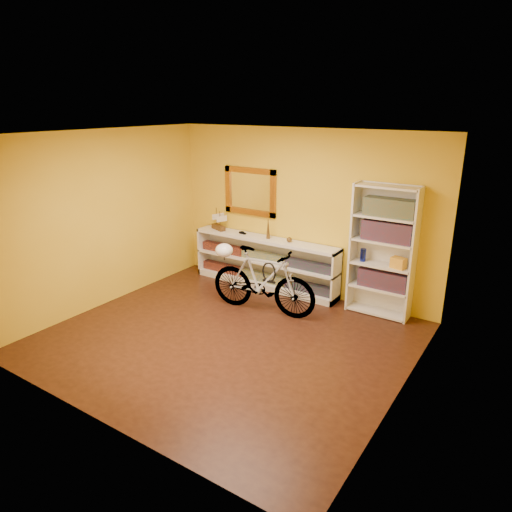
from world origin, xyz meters
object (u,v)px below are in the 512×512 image
Objects in this scene: console_unit at (265,262)px; helmet at (224,250)px; bicycle at (263,281)px; bookcase at (382,252)px.

helmet reaches higher than console_unit.
bookcase is at bearing -65.51° from bicycle.
helmet is (-0.63, -0.08, 0.37)m from bicycle.
console_unit is 9.68× the size of helmet.
bookcase reaches higher than console_unit.
bicycle reaches higher than console_unit.
helmet is (-2.07, -0.96, -0.09)m from bookcase.
bicycle is 0.74m from helmet.
console_unit is 1.56× the size of bicycle.
console_unit is at bearing -179.26° from bookcase.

